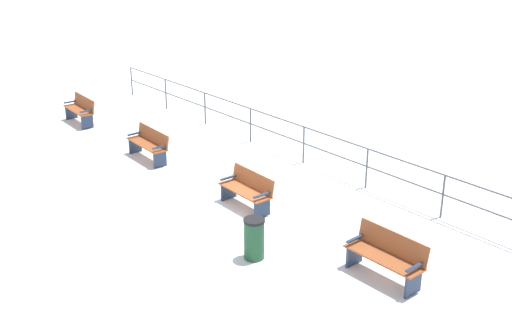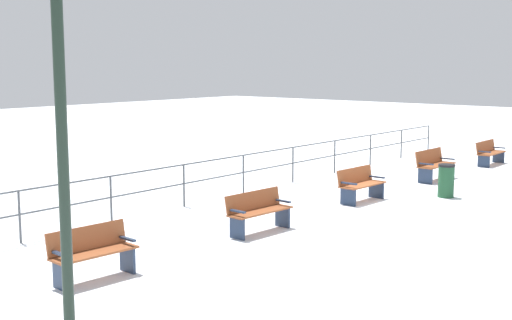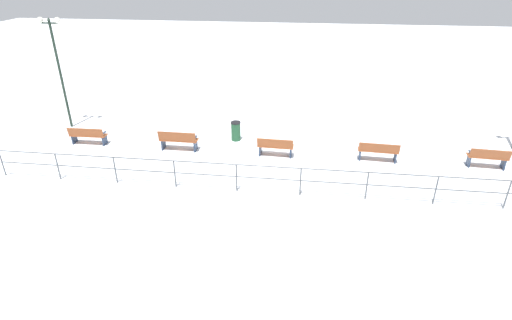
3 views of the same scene
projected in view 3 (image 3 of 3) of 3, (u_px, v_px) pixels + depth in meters
ground_plane at (276, 154)px, 17.42m from camera, size 80.00×80.00×0.00m
bench_nearest at (488, 157)px, 16.07m from camera, size 0.60×1.52×0.89m
bench_second at (378, 151)px, 16.62m from camera, size 0.58×1.65×0.87m
bench_third at (275, 146)px, 17.06m from camera, size 0.62×1.53×0.87m
bench_fourth at (178, 140)px, 17.58m from camera, size 0.58×1.67×0.94m
bench_fifth at (88, 135)px, 18.17m from camera, size 0.54×1.65×0.84m
lamppost_middle at (56, 55)px, 18.73m from camera, size 0.27×1.09×5.22m
waterfront_railing at (268, 175)px, 14.23m from camera, size 0.05×20.54×1.09m
trash_bin at (236, 131)px, 18.61m from camera, size 0.45×0.45×0.89m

